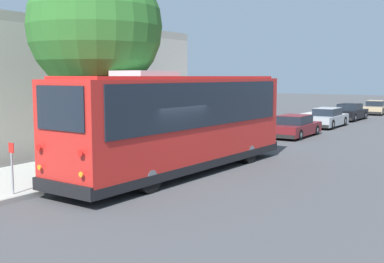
{
  "coord_description": "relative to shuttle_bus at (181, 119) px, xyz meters",
  "views": [
    {
      "loc": [
        -12.56,
        -9.38,
        3.45
      ],
      "look_at": [
        3.13,
        0.85,
        1.3
      ],
      "focal_mm": 45.0,
      "sensor_mm": 36.0,
      "label": 1
    }
  ],
  "objects": [
    {
      "name": "parked_sedan_silver",
      "position": [
        18.38,
        0.46,
        -1.34
      ],
      "size": [
        4.64,
        1.71,
        1.32
      ],
      "rotation": [
        0.0,
        0.0,
        0.0
      ],
      "color": "#A8AAAF",
      "rests_on": "ground"
    },
    {
      "name": "street_tree",
      "position": [
        -1.76,
        2.25,
        3.48
      ],
      "size": [
        4.6,
        4.6,
        7.97
      ],
      "color": "brown",
      "rests_on": "sidewalk_slab"
    },
    {
      "name": "shuttle_bus",
      "position": [
        0.0,
        0.0,
        0.0
      ],
      "size": [
        10.99,
        2.8,
        3.63
      ],
      "rotation": [
        0.0,
        0.0,
        -0.04
      ],
      "color": "red",
      "rests_on": "ground"
    },
    {
      "name": "curb_strip",
      "position": [
        -1.49,
        1.56,
        -1.88
      ],
      "size": [
        80.0,
        0.14,
        0.15
      ],
      "primitive_type": "cube",
      "color": "#9D9A94",
      "rests_on": "ground"
    },
    {
      "name": "sign_post_near",
      "position": [
        -5.7,
        1.84,
        -1.05
      ],
      "size": [
        0.06,
        0.22,
        1.46
      ],
      "color": "gray",
      "rests_on": "sidewalk_slab"
    },
    {
      "name": "parked_sedan_black",
      "position": [
        24.66,
        0.63,
        -1.34
      ],
      "size": [
        4.63,
        1.83,
        1.31
      ],
      "rotation": [
        0.0,
        0.0,
        -0.03
      ],
      "color": "black",
      "rests_on": "ground"
    },
    {
      "name": "building_backdrop",
      "position": [
        -0.39,
        9.76,
        0.84
      ],
      "size": [
        21.2,
        6.51,
        5.96
      ],
      "color": "beige",
      "rests_on": "ground"
    },
    {
      "name": "sidewalk_slab",
      "position": [
        -1.49,
        3.62,
        -1.88
      ],
      "size": [
        80.0,
        3.97,
        0.15
      ],
      "primitive_type": "cube",
      "color": "#B2AFA8",
      "rests_on": "ground"
    },
    {
      "name": "ground_plane",
      "position": [
        -1.49,
        -0.25,
        -1.95
      ],
      "size": [
        160.0,
        160.0,
        0.0
      ],
      "primitive_type": "plane",
      "color": "#474749"
    },
    {
      "name": "parked_sedan_tan",
      "position": [
        32.01,
        0.28,
        -1.37
      ],
      "size": [
        4.36,
        1.95,
        1.26
      ],
      "rotation": [
        0.0,
        0.0,
        0.07
      ],
      "color": "tan",
      "rests_on": "ground"
    },
    {
      "name": "sign_post_far",
      "position": [
        -3.79,
        1.84,
        -1.29
      ],
      "size": [
        0.06,
        0.06,
        1.03
      ],
      "color": "gray",
      "rests_on": "sidewalk_slab"
    },
    {
      "name": "parked_sedan_maroon",
      "position": [
        12.15,
        0.4,
        -1.37
      ],
      "size": [
        4.51,
        1.83,
        1.26
      ],
      "rotation": [
        0.0,
        0.0,
        0.01
      ],
      "color": "maroon",
      "rests_on": "ground"
    },
    {
      "name": "fire_hydrant",
      "position": [
        7.16,
        1.97,
        -1.4
      ],
      "size": [
        0.22,
        0.22,
        0.81
      ],
      "color": "gold",
      "rests_on": "sidewalk_slab"
    }
  ]
}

